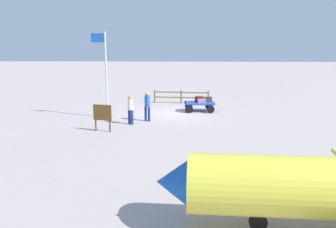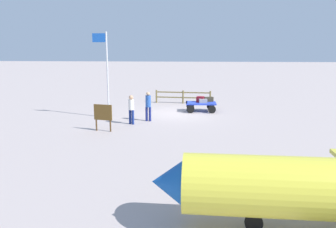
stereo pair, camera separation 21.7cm
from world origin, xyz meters
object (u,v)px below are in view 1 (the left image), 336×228
at_px(suitcase_tan, 202,101).
at_px(suitcase_maroon, 207,99).
at_px(luggage_cart, 199,105).
at_px(signboard, 102,114).
at_px(worker_lead, 147,105).
at_px(flagpole, 105,69).
at_px(suitcase_grey, 199,99).
at_px(worker_trailing, 130,108).

bearing_deg(suitcase_tan, suitcase_maroon, -125.68).
xyz_separation_m(luggage_cart, signboard, (5.11, 5.44, 0.44)).
xyz_separation_m(suitcase_maroon, worker_lead, (3.63, 3.35, 0.20)).
height_order(flagpole, signboard, flagpole).
xyz_separation_m(luggage_cart, suitcase_grey, (0.02, -0.11, 0.34)).
bearing_deg(flagpole, suitcase_grey, -157.49).
bearing_deg(luggage_cart, suitcase_grey, -81.58).
distance_m(suitcase_maroon, suitcase_tan, 0.65).
relative_size(suitcase_grey, flagpole, 0.11).
bearing_deg(flagpole, luggage_cart, -158.53).
xyz_separation_m(flagpole, signboard, (-0.53, 3.22, -2.06)).
height_order(suitcase_maroon, suitcase_tan, suitcase_maroon).
xyz_separation_m(suitcase_tan, worker_lead, (3.25, 2.81, 0.23)).
distance_m(suitcase_grey, worker_lead, 4.37).
bearing_deg(flagpole, worker_trailing, 137.07).
bearing_deg(worker_lead, luggage_cart, -136.02).
distance_m(suitcase_maroon, suitcase_grey, 0.61).
relative_size(suitcase_maroon, signboard, 0.47).
bearing_deg(worker_trailing, luggage_cart, -135.87).
height_order(suitcase_grey, suitcase_tan, suitcase_grey).
xyz_separation_m(worker_lead, signboard, (2.02, 2.45, -0.08)).
distance_m(luggage_cart, suitcase_grey, 0.36).
bearing_deg(flagpole, suitcase_maroon, -157.34).
bearing_deg(suitcase_grey, flagpole, 22.51).
bearing_deg(signboard, worker_lead, -129.52).
height_order(luggage_cart, suitcase_tan, suitcase_tan).
bearing_deg(suitcase_maroon, worker_trailing, 43.05).
bearing_deg(suitcase_tan, worker_lead, 40.91).
bearing_deg(worker_trailing, signboard, 53.90).
distance_m(worker_lead, flagpole, 3.32).
bearing_deg(suitcase_tan, luggage_cart, -46.97).
distance_m(luggage_cart, worker_lead, 4.33).
bearing_deg(signboard, flagpole, -80.66).
xyz_separation_m(worker_trailing, flagpole, (1.71, -1.59, 2.01)).
bearing_deg(suitcase_grey, signboard, 47.43).
xyz_separation_m(worker_trailing, signboard, (1.18, 1.62, -0.05)).
xyz_separation_m(suitcase_tan, signboard, (5.27, 5.27, 0.15)).
height_order(suitcase_tan, signboard, signboard).
relative_size(suitcase_tan, signboard, 0.39).
distance_m(worker_trailing, flagpole, 3.08).
distance_m(suitcase_maroon, worker_trailing, 6.12).
relative_size(suitcase_maroon, worker_trailing, 0.40).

